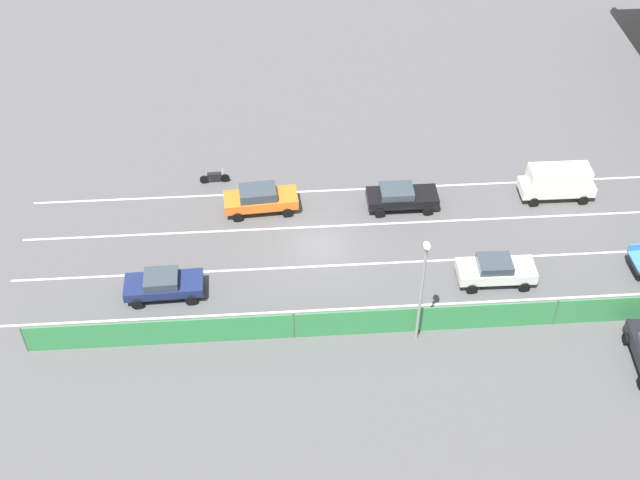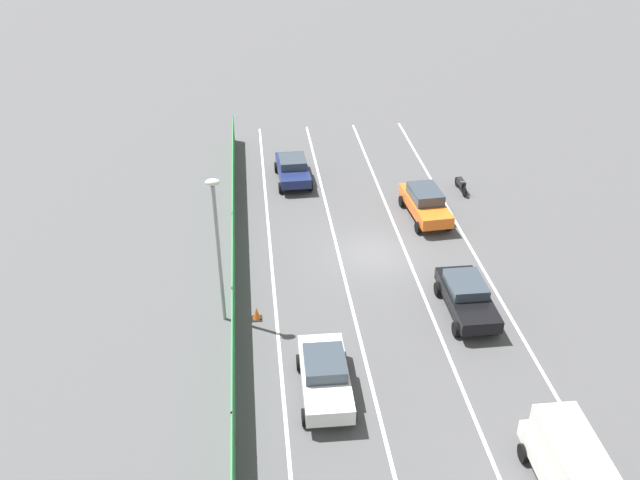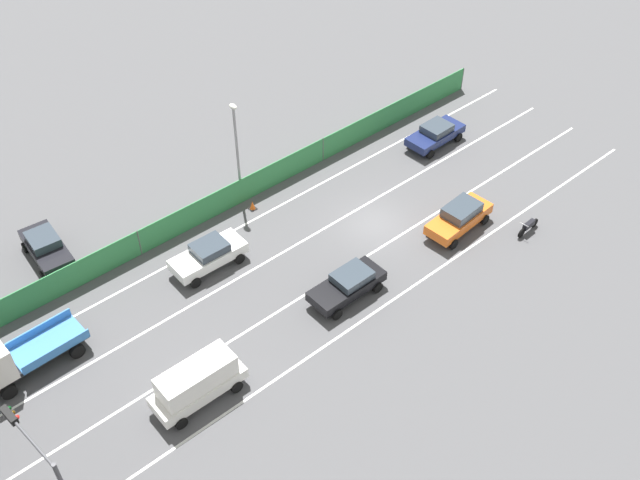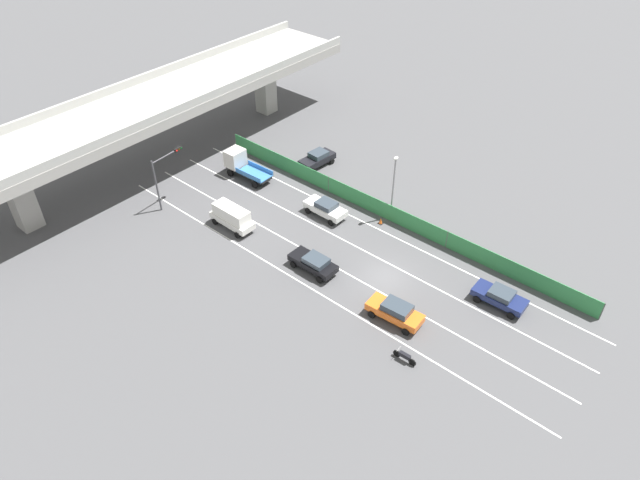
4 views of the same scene
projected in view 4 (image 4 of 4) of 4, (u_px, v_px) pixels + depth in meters
The scene contains 18 objects.
ground_plane at pixel (384, 277), 50.09m from camera, with size 300.00×300.00×0.00m, color #4C4C4F.
lane_line_left_edge at pixel (300, 282), 49.63m from camera, with size 0.14×46.34×0.01m, color silver.
lane_line_mid_left at pixel (326, 262), 51.68m from camera, with size 0.14×46.34×0.01m, color silver.
lane_line_mid_right at pixel (350, 243), 53.74m from camera, with size 0.14×46.34×0.01m, color silver.
lane_line_right_edge at pixel (372, 226), 55.80m from camera, with size 0.14×46.34×0.01m, color silver.
elevated_overpass at pixel (156, 106), 61.31m from camera, with size 50.65×9.44×8.34m.
green_fence at pixel (384, 210), 56.34m from camera, with size 0.10×42.44×1.80m.
car_taxi_orange at pixel (395, 311), 45.59m from camera, with size 2.23×4.69×1.71m.
car_sedan_navy at pixel (500, 297), 47.00m from camera, with size 2.15×4.43×1.51m.
car_sedan_black at pixel (314, 263), 50.29m from camera, with size 2.02×4.45×1.52m.
car_sedan_white at pixel (325, 208), 56.61m from camera, with size 2.05×4.43×1.63m.
car_van_white at pixel (232, 216), 54.92m from camera, with size 1.97×4.69×2.26m.
flatbed_truck_blue at pixel (241, 164), 62.20m from camera, with size 2.41×5.49×2.73m.
motorcycle at pixel (405, 357), 42.64m from camera, with size 0.60×1.95×0.93m.
parked_sedan_dark at pixel (317, 158), 63.93m from camera, with size 4.41×2.28×1.68m.
traffic_light at pixel (165, 170), 56.25m from camera, with size 3.92×0.59×5.68m.
street_lamp at pixel (394, 182), 54.26m from camera, with size 0.60×0.36×6.89m.
traffic_cone at pixel (381, 221), 55.96m from camera, with size 0.47×0.47×0.61m.
Camera 4 is at (-31.78, -19.81, 33.89)m, focal length 32.37 mm.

